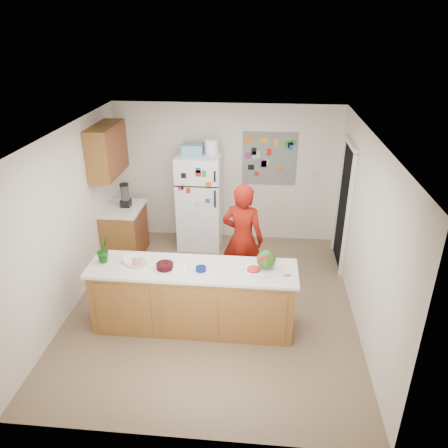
# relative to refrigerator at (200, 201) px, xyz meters

# --- Properties ---
(floor) EXTENTS (4.00, 4.50, 0.02)m
(floor) POSITION_rel_refrigerator_xyz_m (0.45, -1.88, -0.86)
(floor) COLOR brown
(floor) RESTS_ON ground
(wall_back) EXTENTS (4.00, 0.02, 2.50)m
(wall_back) POSITION_rel_refrigerator_xyz_m (0.45, 0.38, 0.40)
(wall_back) COLOR beige
(wall_back) RESTS_ON ground
(wall_left) EXTENTS (0.02, 4.50, 2.50)m
(wall_left) POSITION_rel_refrigerator_xyz_m (-1.56, -1.88, 0.40)
(wall_left) COLOR beige
(wall_left) RESTS_ON ground
(wall_right) EXTENTS (0.02, 4.50, 2.50)m
(wall_right) POSITION_rel_refrigerator_xyz_m (2.46, -1.88, 0.40)
(wall_right) COLOR beige
(wall_right) RESTS_ON ground
(ceiling) EXTENTS (4.00, 4.50, 0.02)m
(ceiling) POSITION_rel_refrigerator_xyz_m (0.45, -1.88, 1.66)
(ceiling) COLOR white
(ceiling) RESTS_ON wall_back
(doorway) EXTENTS (0.03, 0.85, 2.04)m
(doorway) POSITION_rel_refrigerator_xyz_m (2.44, -0.43, 0.17)
(doorway) COLOR black
(doorway) RESTS_ON ground
(peninsula_base) EXTENTS (2.60, 0.62, 0.88)m
(peninsula_base) POSITION_rel_refrigerator_xyz_m (0.25, -2.38, -0.41)
(peninsula_base) COLOR brown
(peninsula_base) RESTS_ON floor
(peninsula_top) EXTENTS (2.68, 0.70, 0.04)m
(peninsula_top) POSITION_rel_refrigerator_xyz_m (0.25, -2.38, 0.05)
(peninsula_top) COLOR silver
(peninsula_top) RESTS_ON peninsula_base
(side_counter_base) EXTENTS (0.60, 0.80, 0.86)m
(side_counter_base) POSITION_rel_refrigerator_xyz_m (-1.24, -0.53, -0.42)
(side_counter_base) COLOR brown
(side_counter_base) RESTS_ON floor
(side_counter_top) EXTENTS (0.64, 0.84, 0.04)m
(side_counter_top) POSITION_rel_refrigerator_xyz_m (-1.24, -0.53, 0.03)
(side_counter_top) COLOR silver
(side_counter_top) RESTS_ON side_counter_base
(upper_cabinets) EXTENTS (0.35, 1.00, 0.80)m
(upper_cabinets) POSITION_rel_refrigerator_xyz_m (-1.37, -0.58, 1.05)
(upper_cabinets) COLOR brown
(upper_cabinets) RESTS_ON wall_left
(refrigerator) EXTENTS (0.75, 0.70, 1.70)m
(refrigerator) POSITION_rel_refrigerator_xyz_m (0.00, 0.00, 0.00)
(refrigerator) COLOR silver
(refrigerator) RESTS_ON floor
(fridge_top_bin) EXTENTS (0.35, 0.28, 0.18)m
(fridge_top_bin) POSITION_rel_refrigerator_xyz_m (-0.10, 0.00, 0.94)
(fridge_top_bin) COLOR #5999B2
(fridge_top_bin) RESTS_ON refrigerator
(photo_collage) EXTENTS (0.95, 0.01, 0.95)m
(photo_collage) POSITION_rel_refrigerator_xyz_m (1.20, 0.36, 0.70)
(photo_collage) COLOR slate
(photo_collage) RESTS_ON wall_back
(person) EXTENTS (0.70, 0.54, 1.72)m
(person) POSITION_rel_refrigerator_xyz_m (0.84, -1.42, 0.01)
(person) COLOR maroon
(person) RESTS_ON floor
(blender_appliance) EXTENTS (0.14, 0.14, 0.38)m
(blender_appliance) POSITION_rel_refrigerator_xyz_m (-1.19, -0.47, 0.24)
(blender_appliance) COLOR black
(blender_appliance) RESTS_ON side_counter_top
(cutting_board) EXTENTS (0.43, 0.36, 0.01)m
(cutting_board) POSITION_rel_refrigerator_xyz_m (1.13, -2.34, 0.08)
(cutting_board) COLOR silver
(cutting_board) RESTS_ON peninsula_top
(watermelon) EXTENTS (0.24, 0.24, 0.24)m
(watermelon) POSITION_rel_refrigerator_xyz_m (1.19, -2.32, 0.20)
(watermelon) COLOR #29600F
(watermelon) RESTS_ON cutting_board
(watermelon_slice) EXTENTS (0.16, 0.16, 0.02)m
(watermelon_slice) POSITION_rel_refrigerator_xyz_m (1.03, -2.39, 0.09)
(watermelon_slice) COLOR red
(watermelon_slice) RESTS_ON cutting_board
(cherry_bowl) EXTENTS (0.27, 0.27, 0.07)m
(cherry_bowl) POSITION_rel_refrigerator_xyz_m (-0.09, -2.43, 0.11)
(cherry_bowl) COLOR black
(cherry_bowl) RESTS_ON peninsula_top
(white_bowl) EXTENTS (0.22, 0.22, 0.06)m
(white_bowl) POSITION_rel_refrigerator_xyz_m (-0.57, -2.31, 0.10)
(white_bowl) COLOR white
(white_bowl) RESTS_ON peninsula_top
(cobalt_bowl) EXTENTS (0.17, 0.17, 0.05)m
(cobalt_bowl) POSITION_rel_refrigerator_xyz_m (0.37, -2.44, 0.10)
(cobalt_bowl) COLOR #09155A
(cobalt_bowl) RESTS_ON peninsula_top
(plate) EXTENTS (0.36, 0.36, 0.02)m
(plate) POSITION_rel_refrigerator_xyz_m (-0.48, -2.36, 0.08)
(plate) COLOR #C2BB95
(plate) RESTS_ON peninsula_top
(paper_towel) EXTENTS (0.21, 0.20, 0.02)m
(paper_towel) POSITION_rel_refrigerator_xyz_m (0.09, -2.41, 0.08)
(paper_towel) COLOR white
(paper_towel) RESTS_ON peninsula_top
(keys) EXTENTS (0.09, 0.04, 0.01)m
(keys) POSITION_rel_refrigerator_xyz_m (1.45, -2.47, 0.08)
(keys) COLOR gray
(keys) RESTS_ON peninsula_top
(potted_plant) EXTENTS (0.18, 0.21, 0.34)m
(potted_plant) POSITION_rel_refrigerator_xyz_m (-0.91, -2.33, 0.24)
(potted_plant) COLOR #0E3A11
(potted_plant) RESTS_ON peninsula_top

